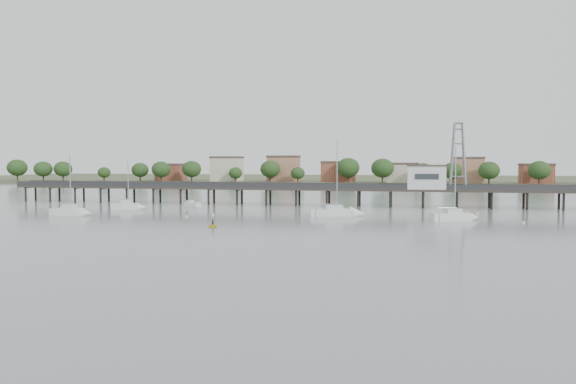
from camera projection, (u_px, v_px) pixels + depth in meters
name	position (u px, v px, depth m)	size (l,w,h in m)	color
ground_plane	(228.00, 242.00, 68.71)	(500.00, 500.00, 0.00)	gray
pier	(313.00, 189.00, 127.02)	(150.00, 5.00, 5.50)	#2D2823
pier_building	(426.00, 177.00, 121.47)	(8.40, 5.40, 5.30)	silver
lattice_tower	(458.00, 156.00, 119.84)	(3.20, 3.20, 15.50)	slate
sailboat_a	(74.00, 212.00, 103.29)	(7.34, 2.66, 12.00)	silver
sailboat_d	(459.00, 217.00, 94.38)	(8.09, 5.37, 13.02)	silver
sailboat_c	(343.00, 213.00, 102.20)	(9.53, 4.77, 15.04)	silver
sailboat_b	(131.00, 206.00, 116.62)	(6.64, 3.30, 10.73)	silver
white_tender	(192.00, 204.00, 125.82)	(4.04, 2.92, 1.45)	silver
yellow_dinghy	(213.00, 227.00, 84.80)	(1.85, 0.54, 2.58)	yellow
dinghy_occupant	(213.00, 227.00, 84.80)	(0.35, 0.96, 0.23)	black
mooring_buoys	(291.00, 216.00, 101.78)	(79.61, 18.75, 0.39)	#F9FAC2
far_shore	(371.00, 179.00, 302.18)	(500.00, 170.00, 10.40)	#475133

